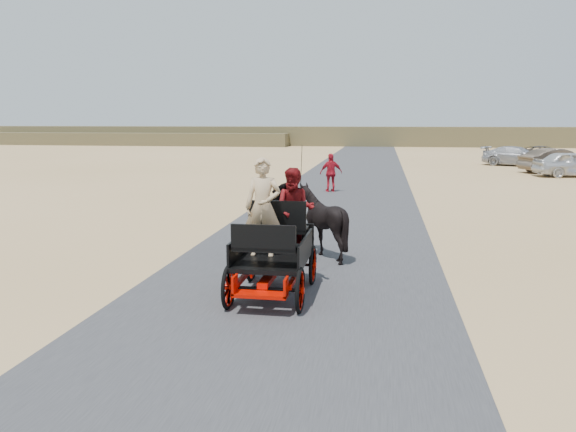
% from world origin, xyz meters
% --- Properties ---
extents(ground, '(140.00, 140.00, 0.00)m').
position_xyz_m(ground, '(0.00, 0.00, 0.00)').
color(ground, tan).
extents(road, '(6.00, 140.00, 0.01)m').
position_xyz_m(road, '(0.00, 0.00, 0.01)').
color(road, '#38383A').
rests_on(road, ground).
extents(ridge_far, '(140.00, 6.00, 2.40)m').
position_xyz_m(ridge_far, '(0.00, 62.00, 1.20)').
color(ridge_far, brown).
rests_on(ridge_far, ground).
extents(ridge_near, '(40.00, 4.00, 1.60)m').
position_xyz_m(ridge_near, '(-30.00, 58.00, 0.80)').
color(ridge_near, brown).
rests_on(ridge_near, ground).
extents(carriage, '(1.30, 2.40, 0.72)m').
position_xyz_m(carriage, '(-0.26, -1.22, 0.36)').
color(carriage, black).
rests_on(carriage, ground).
extents(horse_left, '(0.91, 2.01, 1.70)m').
position_xyz_m(horse_left, '(-0.81, 1.78, 0.85)').
color(horse_left, black).
rests_on(horse_left, ground).
extents(horse_right, '(1.37, 1.54, 1.70)m').
position_xyz_m(horse_right, '(0.29, 1.78, 0.85)').
color(horse_right, black).
rests_on(horse_right, ground).
extents(driver_man, '(0.66, 0.43, 1.80)m').
position_xyz_m(driver_man, '(-0.46, -1.17, 1.62)').
color(driver_man, tan).
rests_on(driver_man, carriage).
extents(passenger_woman, '(0.77, 0.60, 1.58)m').
position_xyz_m(passenger_woman, '(0.04, -0.62, 1.51)').
color(passenger_woman, '#660C0F').
rests_on(passenger_woman, carriage).
extents(pedestrian, '(1.09, 0.72, 1.73)m').
position_xyz_m(pedestrian, '(-0.61, 14.06, 0.86)').
color(pedestrian, '#AD1322').
rests_on(pedestrian, ground).
extents(car_a, '(4.51, 2.35, 1.46)m').
position_xyz_m(car_a, '(12.39, 23.20, 0.73)').
color(car_a, silver).
rests_on(car_a, ground).
extents(car_b, '(4.77, 2.98, 1.48)m').
position_xyz_m(car_b, '(12.23, 25.67, 0.74)').
color(car_b, brown).
rests_on(car_b, ground).
extents(car_c, '(5.06, 3.84, 1.36)m').
position_xyz_m(car_c, '(11.02, 30.88, 0.68)').
color(car_c, '#B2B2B7').
rests_on(car_c, ground).
extents(car_d, '(4.52, 2.63, 1.18)m').
position_xyz_m(car_d, '(14.35, 36.52, 0.59)').
color(car_d, brown).
rests_on(car_d, ground).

